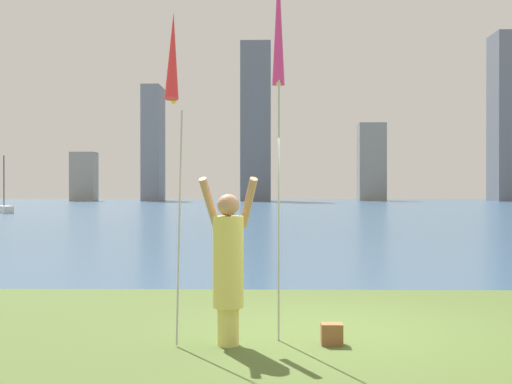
% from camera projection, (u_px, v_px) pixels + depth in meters
% --- Properties ---
extents(ground, '(120.00, 138.00, 0.12)m').
position_uv_depth(ground, '(278.00, 210.00, 59.22)').
color(ground, '#475B28').
extents(person, '(0.74, 0.55, 2.03)m').
position_uv_depth(person, '(228.00, 262.00, 7.49)').
color(person, '#D8CC66').
rests_on(person, ground).
extents(kite_flag_left, '(0.16, 0.94, 3.92)m').
position_uv_depth(kite_flag_left, '(173.00, 66.00, 7.14)').
color(kite_flag_left, '#B2B2B7').
rests_on(kite_flag_left, ground).
extents(kite_flag_right, '(0.16, 0.51, 4.78)m').
position_uv_depth(kite_flag_right, '(278.00, 30.00, 7.87)').
color(kite_flag_right, '#B2B2B7').
rests_on(kite_flag_right, ground).
extents(bag, '(0.26, 0.19, 0.26)m').
position_uv_depth(bag, '(332.00, 334.00, 7.52)').
color(bag, brown).
rests_on(bag, ground).
extents(sailboat_1, '(2.52, 3.02, 4.63)m').
position_uv_depth(sailboat_1, '(4.00, 209.00, 50.10)').
color(sailboat_1, silver).
rests_on(sailboat_1, ground).
extents(skyline_tower_0, '(4.06, 3.09, 8.12)m').
position_uv_depth(skyline_tower_0, '(84.00, 177.00, 103.87)').
color(skyline_tower_0, gray).
rests_on(skyline_tower_0, ground).
extents(skyline_tower_1, '(3.02, 6.56, 19.22)m').
position_uv_depth(skyline_tower_1, '(153.00, 144.00, 105.09)').
color(skyline_tower_1, gray).
rests_on(skyline_tower_1, ground).
extents(skyline_tower_2, '(4.95, 5.99, 26.07)m').
position_uv_depth(skyline_tower_2, '(256.00, 123.00, 103.63)').
color(skyline_tower_2, slate).
rests_on(skyline_tower_2, ground).
extents(skyline_tower_3, '(4.56, 3.63, 13.17)m').
position_uv_depth(skyline_tower_3, '(372.00, 162.00, 106.20)').
color(skyline_tower_3, gray).
rests_on(skyline_tower_3, ground).
extents(skyline_tower_4, '(4.32, 5.92, 27.56)m').
position_uv_depth(skyline_tower_4, '(506.00, 117.00, 102.67)').
color(skyline_tower_4, slate).
rests_on(skyline_tower_4, ground).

